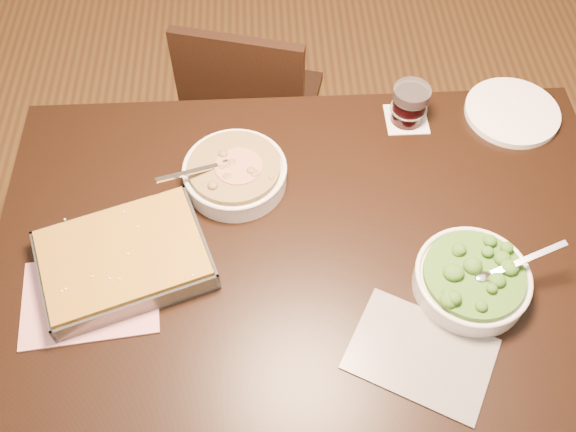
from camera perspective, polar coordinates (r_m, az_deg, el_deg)
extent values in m
plane|color=#4D2D16|center=(2.09, 1.49, -13.51)|extent=(4.00, 4.00, 0.00)
cube|color=black|center=(1.43, 2.11, -2.70)|extent=(1.40, 0.90, 0.04)
cube|color=black|center=(1.49, 2.03, -4.14)|extent=(1.26, 0.76, 0.08)
cylinder|color=black|center=(2.02, -16.83, -0.14)|extent=(0.07, 0.07, 0.71)
cylinder|color=black|center=(2.07, 18.41, 1.21)|extent=(0.07, 0.07, 0.71)
cube|color=#C53859|center=(1.40, -17.15, -6.90)|extent=(0.30, 0.23, 0.01)
cube|color=#25252C|center=(1.31, 11.74, -11.92)|extent=(0.33, 0.30, 0.00)
cube|color=white|center=(1.67, 10.47, 8.47)|extent=(0.10, 0.10, 0.00)
cylinder|color=silver|center=(1.50, -4.70, 3.60)|extent=(0.24, 0.24, 0.05)
torus|color=silver|center=(1.48, -4.77, 4.25)|extent=(0.24, 0.24, 0.01)
cylinder|color=#36230E|center=(1.47, -4.78, 4.35)|extent=(0.21, 0.21, 0.02)
cube|color=silver|center=(1.45, -7.34, 3.51)|extent=(0.14, 0.08, 0.05)
cylinder|color=maroon|center=(1.46, -4.42, 4.45)|extent=(0.11, 0.11, 0.00)
cylinder|color=silver|center=(1.39, 15.93, -5.64)|extent=(0.24, 0.24, 0.05)
torus|color=silver|center=(1.37, 16.18, -5.09)|extent=(0.24, 0.24, 0.01)
cylinder|color=#144610|center=(1.36, 16.22, -5.00)|extent=(0.21, 0.21, 0.02)
cube|color=silver|center=(1.38, 19.05, -3.82)|extent=(0.15, 0.05, 0.05)
cube|color=silver|center=(1.42, -14.13, -4.32)|extent=(0.41, 0.35, 0.01)
cube|color=#5E3D0D|center=(1.40, -14.38, -3.68)|extent=(0.39, 0.33, 0.06)
cube|color=silver|center=(1.47, -15.42, 0.07)|extent=(0.33, 0.12, 0.05)
cube|color=silver|center=(1.33, -13.15, -8.00)|extent=(0.33, 0.12, 0.05)
cube|color=silver|center=(1.40, -7.74, -1.68)|extent=(0.09, 0.24, 0.05)
cube|color=silver|center=(1.42, -20.91, -5.79)|extent=(0.09, 0.24, 0.05)
cylinder|color=black|center=(1.64, 10.68, 9.40)|extent=(0.08, 0.08, 0.08)
cylinder|color=silver|center=(1.61, 10.95, 10.64)|extent=(0.09, 0.09, 0.03)
cylinder|color=white|center=(1.74, 19.29, 8.71)|extent=(0.24, 0.24, 0.02)
cube|color=black|center=(2.19, -2.80, 9.73)|extent=(0.47, 0.47, 0.04)
cylinder|color=black|center=(2.42, 2.06, 8.38)|extent=(0.03, 0.03, 0.37)
cylinder|color=black|center=(2.21, 0.43, 2.49)|extent=(0.03, 0.03, 0.37)
cylinder|color=black|center=(2.47, -5.34, 9.51)|extent=(0.03, 0.03, 0.37)
cylinder|color=black|center=(2.27, -7.50, 3.85)|extent=(0.03, 0.03, 0.37)
cube|color=black|center=(1.92, -4.32, 10.77)|extent=(0.38, 0.13, 0.41)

